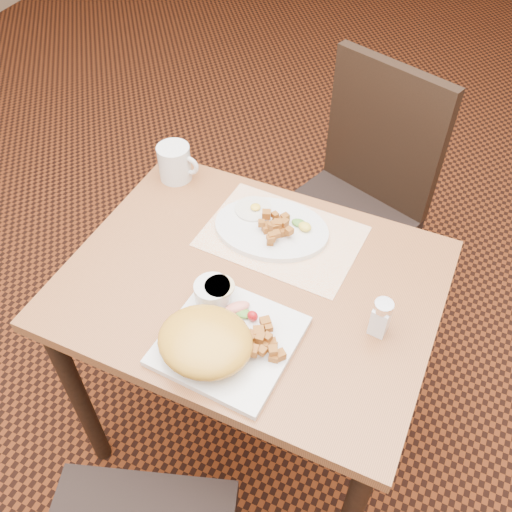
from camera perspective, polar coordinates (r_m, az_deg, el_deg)
The scene contains 15 objects.
ground at distance 2.03m, azimuth -0.37°, elevation -16.28°, with size 8.00×8.00×0.00m, color black.
table at distance 1.49m, azimuth -0.49°, elevation -5.13°, with size 0.90×0.70×0.75m.
chair_far at distance 1.98m, azimuth 10.00°, elevation 6.12°, with size 0.54×0.54×0.97m.
placemat at distance 1.50m, azimuth 2.61°, elevation 1.97°, with size 0.40×0.28×0.00m, color white.
plate_square at distance 1.28m, azimuth -2.71°, elevation -8.46°, with size 0.28×0.28×0.02m, color silver.
plate_oval at distance 1.51m, azimuth 1.56°, elevation 2.76°, with size 0.30×0.23×0.02m, color silver, non-canonical shape.
hollandaise_mound at distance 1.23m, azimuth -5.15°, elevation -8.50°, with size 0.21×0.19×0.08m.
ramekin at distance 1.33m, azimuth -4.31°, elevation -3.57°, with size 0.09×0.09×0.05m.
garnish_sq at distance 1.31m, azimuth -1.40°, elevation -5.47°, with size 0.09×0.06×0.03m.
fried_egg at distance 1.55m, azimuth -0.24°, elevation 4.77°, with size 0.10×0.10×0.02m.
garnish_ov at distance 1.50m, azimuth 4.67°, elevation 3.10°, with size 0.06×0.04×0.02m.
salt_shaker at distance 1.29m, azimuth 12.39°, elevation -5.99°, with size 0.05×0.05×0.10m.
coffee_mug at distance 1.67m, azimuth -8.08°, elevation 9.23°, with size 0.12×0.09×0.11m.
home_fries_sq at distance 1.25m, azimuth 0.84°, elevation -8.63°, with size 0.10×0.11×0.04m.
home_fries_ov at distance 1.48m, azimuth 1.94°, elevation 2.96°, with size 0.10×0.12×0.04m.
Camera 1 is at (0.39, -0.82, 1.81)m, focal length 40.00 mm.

